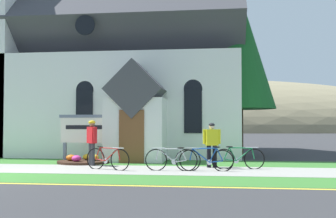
{
  "coord_description": "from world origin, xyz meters",
  "views": [
    {
      "loc": [
        7.12,
        -11.27,
        1.54
      ],
      "look_at": [
        5.29,
        3.82,
        2.11
      ],
      "focal_mm": 43.07,
      "sensor_mm": 36.0,
      "label": 1
    }
  ],
  "objects_px": {
    "cyclist_in_red_jersey": "(212,142)",
    "bicycle_silver": "(239,158)",
    "bicycle_yellow": "(107,159)",
    "bicycle_orange": "(206,160)",
    "roadside_conifer": "(239,48)",
    "cyclist_in_orange_jersey": "(92,139)",
    "bicycle_green": "(171,159)",
    "church_sign": "(86,130)"
  },
  "relations": [
    {
      "from": "bicycle_orange",
      "to": "bicycle_silver",
      "type": "xyz_separation_m",
      "value": [
        1.09,
        0.68,
        -0.0
      ]
    },
    {
      "from": "church_sign",
      "to": "bicycle_orange",
      "type": "xyz_separation_m",
      "value": [
        4.89,
        -2.47,
        -0.91
      ]
    },
    {
      "from": "bicycle_green",
      "to": "roadside_conifer",
      "type": "distance_m",
      "value": 8.05
    },
    {
      "from": "cyclist_in_orange_jersey",
      "to": "bicycle_green",
      "type": "bearing_deg",
      "value": -22.29
    },
    {
      "from": "church_sign",
      "to": "roadside_conifer",
      "type": "relative_size",
      "value": 0.28
    },
    {
      "from": "bicycle_yellow",
      "to": "bicycle_orange",
      "type": "height_order",
      "value": "bicycle_orange"
    },
    {
      "from": "bicycle_green",
      "to": "bicycle_yellow",
      "type": "xyz_separation_m",
      "value": [
        -2.17,
        0.01,
        0.0
      ]
    },
    {
      "from": "church_sign",
      "to": "cyclist_in_red_jersey",
      "type": "xyz_separation_m",
      "value": [
        5.05,
        -1.41,
        -0.37
      ]
    },
    {
      "from": "bicycle_yellow",
      "to": "bicycle_silver",
      "type": "relative_size",
      "value": 0.94
    },
    {
      "from": "cyclist_in_red_jersey",
      "to": "cyclist_in_orange_jersey",
      "type": "bearing_deg",
      "value": 178.2
    },
    {
      "from": "cyclist_in_orange_jersey",
      "to": "church_sign",
      "type": "bearing_deg",
      "value": 116.32
    },
    {
      "from": "bicycle_yellow",
      "to": "cyclist_in_red_jersey",
      "type": "bearing_deg",
      "value": 17.91
    },
    {
      "from": "church_sign",
      "to": "cyclist_in_orange_jersey",
      "type": "height_order",
      "value": "church_sign"
    },
    {
      "from": "cyclist_in_orange_jersey",
      "to": "bicycle_silver",
      "type": "bearing_deg",
      "value": -5.62
    },
    {
      "from": "roadside_conifer",
      "to": "bicycle_silver",
      "type": "bearing_deg",
      "value": -93.29
    },
    {
      "from": "bicycle_yellow",
      "to": "roadside_conifer",
      "type": "xyz_separation_m",
      "value": [
        4.7,
        5.98,
        4.74
      ]
    },
    {
      "from": "cyclist_in_red_jersey",
      "to": "bicycle_silver",
      "type": "bearing_deg",
      "value": -22.72
    },
    {
      "from": "church_sign",
      "to": "roadside_conifer",
      "type": "xyz_separation_m",
      "value": [
        6.28,
        3.45,
        3.84
      ]
    },
    {
      "from": "bicycle_green",
      "to": "church_sign",
      "type": "bearing_deg",
      "value": 145.77
    },
    {
      "from": "cyclist_in_orange_jersey",
      "to": "roadside_conifer",
      "type": "relative_size",
      "value": 0.21
    },
    {
      "from": "bicycle_silver",
      "to": "bicycle_orange",
      "type": "bearing_deg",
      "value": -148.19
    },
    {
      "from": "cyclist_in_orange_jersey",
      "to": "cyclist_in_red_jersey",
      "type": "bearing_deg",
      "value": -1.8
    },
    {
      "from": "bicycle_green",
      "to": "bicycle_yellow",
      "type": "bearing_deg",
      "value": 179.65
    },
    {
      "from": "bicycle_orange",
      "to": "church_sign",
      "type": "bearing_deg",
      "value": 153.19
    },
    {
      "from": "bicycle_yellow",
      "to": "cyclist_in_orange_jersey",
      "type": "height_order",
      "value": "cyclist_in_orange_jersey"
    },
    {
      "from": "cyclist_in_red_jersey",
      "to": "bicycle_green",
      "type": "bearing_deg",
      "value": -139.07
    },
    {
      "from": "bicycle_orange",
      "to": "roadside_conifer",
      "type": "bearing_deg",
      "value": 76.78
    },
    {
      "from": "bicycle_silver",
      "to": "cyclist_in_red_jersey",
      "type": "xyz_separation_m",
      "value": [
        -0.93,
        0.39,
        0.54
      ]
    },
    {
      "from": "bicycle_orange",
      "to": "cyclist_in_red_jersey",
      "type": "relative_size",
      "value": 1.14
    },
    {
      "from": "bicycle_orange",
      "to": "bicycle_yellow",
      "type": "bearing_deg",
      "value": -178.94
    },
    {
      "from": "bicycle_green",
      "to": "bicycle_silver",
      "type": "bearing_deg",
      "value": 18.53
    },
    {
      "from": "bicycle_yellow",
      "to": "bicycle_orange",
      "type": "relative_size",
      "value": 0.91
    },
    {
      "from": "church_sign",
      "to": "bicycle_orange",
      "type": "distance_m",
      "value": 5.55
    },
    {
      "from": "bicycle_yellow",
      "to": "bicycle_silver",
      "type": "distance_m",
      "value": 4.46
    },
    {
      "from": "bicycle_orange",
      "to": "cyclist_in_orange_jersey",
      "type": "relative_size",
      "value": 1.07
    },
    {
      "from": "church_sign",
      "to": "bicycle_silver",
      "type": "relative_size",
      "value": 1.28
    },
    {
      "from": "bicycle_yellow",
      "to": "bicycle_silver",
      "type": "bearing_deg",
      "value": 9.5
    },
    {
      "from": "bicycle_orange",
      "to": "cyclist_in_orange_jersey",
      "type": "bearing_deg",
      "value": 164.25
    },
    {
      "from": "church_sign",
      "to": "roadside_conifer",
      "type": "distance_m",
      "value": 8.12
    },
    {
      "from": "bicycle_yellow",
      "to": "bicycle_green",
      "type": "bearing_deg",
      "value": -0.35
    },
    {
      "from": "cyclist_in_red_jersey",
      "to": "roadside_conifer",
      "type": "relative_size",
      "value": 0.2
    },
    {
      "from": "cyclist_in_red_jersey",
      "to": "roadside_conifer",
      "type": "height_order",
      "value": "roadside_conifer"
    }
  ]
}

